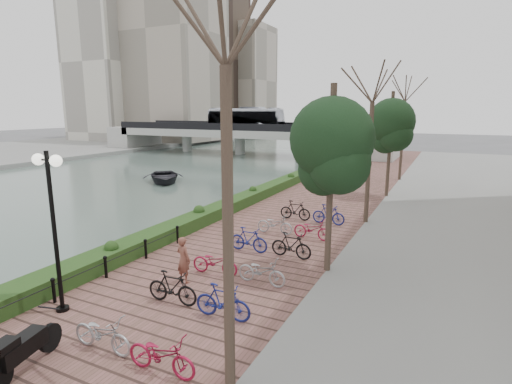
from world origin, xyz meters
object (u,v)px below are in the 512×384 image
Objects in this scene: lamppost at (51,197)px; pedestrian at (183,260)px; motorcycle at (25,347)px; boat at (164,176)px.

lamppost reaches higher than pedestrian.
lamppost is 2.53× the size of motorcycle.
motorcycle is 0.37× the size of boat.
pedestrian reaches higher than boat.
pedestrian is at bearing -91.55° from boat.
boat is (-12.32, 19.80, -3.29)m from lamppost.
pedestrian is (1.98, 3.12, -2.54)m from lamppost.
lamppost is 3.87m from motorcycle.
motorcycle is (1.62, -2.18, -2.76)m from lamppost.
lamppost is at bearing -100.27° from boat.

